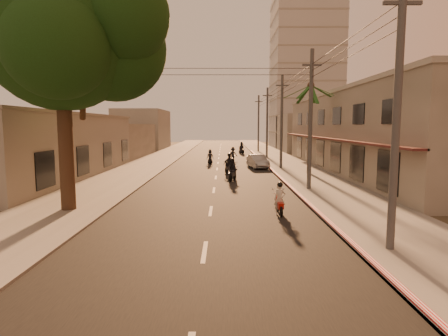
% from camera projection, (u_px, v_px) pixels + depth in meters
% --- Properties ---
extents(ground, '(160.00, 160.00, 0.00)m').
position_uv_depth(ground, '(209.00, 222.00, 16.48)').
color(ground, '#383023').
rests_on(ground, ground).
extents(road, '(10.00, 140.00, 0.02)m').
position_uv_depth(road, '(217.00, 169.00, 36.35)').
color(road, black).
rests_on(road, ground).
extents(sidewalk_right, '(5.00, 140.00, 0.12)m').
position_uv_depth(sidewalk_right, '(294.00, 168.00, 36.35)').
color(sidewalk_right, slate).
rests_on(sidewalk_right, ground).
extents(sidewalk_left, '(5.00, 140.00, 0.12)m').
position_uv_depth(sidewalk_left, '(140.00, 169.00, 36.33)').
color(sidewalk_left, slate).
rests_on(sidewalk_left, ground).
extents(curb_stripe, '(0.20, 60.00, 0.20)m').
position_uv_depth(curb_stripe, '(277.00, 175.00, 31.37)').
color(curb_stripe, red).
rests_on(curb_stripe, ground).
extents(shophouse_row, '(8.80, 34.20, 7.30)m').
position_uv_depth(shophouse_row, '(370.00, 132.00, 33.96)').
color(shophouse_row, gray).
rests_on(shophouse_row, ground).
extents(left_building, '(8.20, 24.20, 5.20)m').
position_uv_depth(left_building, '(42.00, 146.00, 30.08)').
color(left_building, gray).
rests_on(left_building, ground).
extents(distant_tower, '(12.10, 12.10, 28.00)m').
position_uv_depth(distant_tower, '(305.00, 73.00, 70.55)').
color(distant_tower, '#B7B5B2').
rests_on(distant_tower, ground).
extents(broadleaf_tree, '(9.60, 8.70, 12.10)m').
position_uv_depth(broadleaf_tree, '(70.00, 35.00, 17.64)').
color(broadleaf_tree, black).
rests_on(broadleaf_tree, ground).
extents(palm_tree, '(5.00, 5.00, 8.20)m').
position_uv_depth(palm_tree, '(311.00, 91.00, 31.57)').
color(palm_tree, black).
rests_on(palm_tree, ground).
extents(utility_poles, '(1.20, 48.26, 9.00)m').
position_uv_depth(utility_poles, '(282.00, 101.00, 35.61)').
color(utility_poles, '#38383A').
rests_on(utility_poles, ground).
extents(filler_right, '(8.00, 14.00, 6.00)m').
position_uv_depth(filler_right, '(306.00, 133.00, 60.86)').
color(filler_right, gray).
rests_on(filler_right, ground).
extents(filler_left_near, '(8.00, 14.00, 4.40)m').
position_uv_depth(filler_left_near, '(114.00, 141.00, 50.00)').
color(filler_left_near, gray).
rests_on(filler_left_near, ground).
extents(filler_left_far, '(8.00, 14.00, 7.00)m').
position_uv_depth(filler_left_far, '(143.00, 130.00, 67.74)').
color(filler_left_far, gray).
rests_on(filler_left_far, ground).
extents(scooter_red, '(0.60, 1.61, 1.57)m').
position_uv_depth(scooter_red, '(280.00, 200.00, 17.71)').
color(scooter_red, black).
rests_on(scooter_red, ground).
extents(scooter_mid_a, '(1.15, 1.74, 1.76)m').
position_uv_depth(scooter_mid_a, '(232.00, 171.00, 28.41)').
color(scooter_mid_a, black).
rests_on(scooter_mid_a, ground).
extents(scooter_mid_b, '(1.30, 1.86, 1.89)m').
position_uv_depth(scooter_mid_b, '(229.00, 165.00, 32.03)').
color(scooter_mid_b, black).
rests_on(scooter_mid_b, ground).
extents(scooter_far_a, '(0.82, 1.65, 1.62)m').
position_uv_depth(scooter_far_a, '(210.00, 157.00, 41.22)').
color(scooter_far_a, black).
rests_on(scooter_far_a, ground).
extents(scooter_far_b, '(1.11, 1.70, 1.67)m').
position_uv_depth(scooter_far_b, '(233.00, 154.00, 44.98)').
color(scooter_far_b, black).
rests_on(scooter_far_b, ground).
extents(parked_car, '(2.76, 4.53, 1.34)m').
position_uv_depth(parked_car, '(258.00, 161.00, 37.19)').
color(parked_car, '#93959A').
rests_on(parked_car, ground).
extents(scooter_far_c, '(1.17, 1.73, 1.78)m').
position_uv_depth(scooter_far_c, '(242.00, 148.00, 56.14)').
color(scooter_far_c, black).
rests_on(scooter_far_c, ground).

